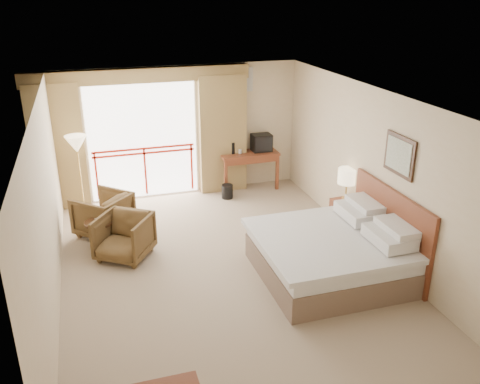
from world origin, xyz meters
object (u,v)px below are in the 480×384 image
object	(u,v)px
bed	(332,253)
floor_lamp	(77,147)
table_lamp	(347,177)
desk	(247,159)
wastebasket	(227,191)
armchair_near	(126,257)
side_table	(99,231)
armchair_far	(105,234)
nightstand	(345,216)
tv	(262,143)

from	to	relation	value
bed	floor_lamp	bearing A→B (deg)	135.81
table_lamp	desk	xyz separation A→B (m)	(-1.02, 2.57, -0.40)
table_lamp	wastebasket	bearing A→B (deg)	127.75
table_lamp	wastebasket	xyz separation A→B (m)	(-1.61, 2.08, -0.89)
desk	armchair_near	size ratio (longest dim) A/B	1.56
bed	side_table	size ratio (longest dim) A/B	4.19
bed	armchair_far	distance (m)	4.11
bed	wastebasket	world-z (taller)	bed
nightstand	tv	bearing A→B (deg)	102.12
tv	side_table	distance (m)	4.11
wastebasket	armchair_near	xyz separation A→B (m)	(-2.29, -1.92, -0.15)
desk	floor_lamp	size ratio (longest dim) A/B	0.80
desk	armchair_far	size ratio (longest dim) A/B	1.49
desk	armchair_near	bearing A→B (deg)	-135.61
bed	nightstand	xyz separation A→B (m)	(0.92, 1.30, -0.08)
bed	wastebasket	size ratio (longest dim) A/B	7.23
nightstand	side_table	world-z (taller)	nightstand
armchair_near	side_table	xyz separation A→B (m)	(-0.37, 0.40, 0.35)
wastebasket	armchair_near	size ratio (longest dim) A/B	0.36
armchair_near	nightstand	bearing A→B (deg)	30.21
bed	desk	size ratio (longest dim) A/B	1.68
armchair_far	side_table	bearing A→B (deg)	34.13
bed	armchair_far	bearing A→B (deg)	142.73
side_table	floor_lamp	world-z (taller)	floor_lamp
tv	side_table	size ratio (longest dim) A/B	0.82
desk	wastebasket	world-z (taller)	desk
nightstand	armchair_far	distance (m)	4.35
desk	nightstand	bearing A→B (deg)	-64.25
nightstand	armchair_far	size ratio (longest dim) A/B	0.69
tv	table_lamp	bearing A→B (deg)	-81.35
table_lamp	wastebasket	size ratio (longest dim) A/B	1.98
tv	wastebasket	world-z (taller)	tv
armchair_far	bed	bearing A→B (deg)	96.45
wastebasket	nightstand	bearing A→B (deg)	-52.91
wastebasket	table_lamp	bearing A→B (deg)	-52.25
bed	floor_lamp	world-z (taller)	floor_lamp
tv	side_table	xyz separation A→B (m)	(-3.56, -1.95, -0.66)
nightstand	floor_lamp	world-z (taller)	floor_lamp
side_table	floor_lamp	bearing A→B (deg)	98.38
nightstand	side_table	size ratio (longest dim) A/B	1.16
bed	desk	world-z (taller)	bed
side_table	bed	bearing A→B (deg)	-29.66
nightstand	floor_lamp	bearing A→B (deg)	150.66
wastebasket	side_table	size ratio (longest dim) A/B	0.58
table_lamp	side_table	bearing A→B (deg)	172.58
desk	table_lamp	bearing A→B (deg)	-63.87
wastebasket	side_table	world-z (taller)	side_table
wastebasket	armchair_far	distance (m)	2.74
table_lamp	side_table	size ratio (longest dim) A/B	1.15
table_lamp	floor_lamp	bearing A→B (deg)	154.68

